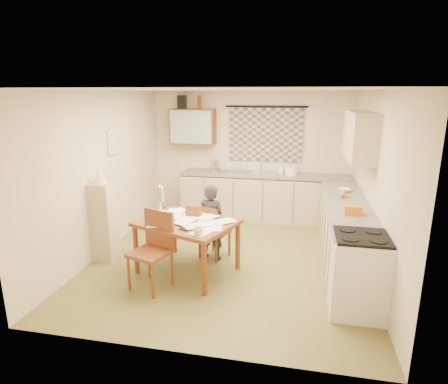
% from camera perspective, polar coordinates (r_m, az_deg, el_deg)
% --- Properties ---
extents(floor, '(4.00, 4.50, 0.02)m').
position_cam_1_polar(floor, '(5.87, 0.87, -9.98)').
color(floor, brown).
rests_on(floor, ground).
extents(ceiling, '(4.00, 4.50, 0.02)m').
position_cam_1_polar(ceiling, '(5.32, 0.98, 15.45)').
color(ceiling, white).
rests_on(ceiling, floor).
extents(wall_back, '(4.00, 0.02, 2.50)m').
position_cam_1_polar(wall_back, '(7.65, 4.05, 5.78)').
color(wall_back, beige).
rests_on(wall_back, floor).
extents(wall_front, '(4.00, 0.02, 2.50)m').
position_cam_1_polar(wall_front, '(3.35, -6.24, -6.30)').
color(wall_front, beige).
rests_on(wall_front, floor).
extents(wall_left, '(0.02, 4.50, 2.50)m').
position_cam_1_polar(wall_left, '(6.15, -17.86, 2.83)').
color(wall_left, beige).
rests_on(wall_left, floor).
extents(wall_right, '(0.02, 4.50, 2.50)m').
position_cam_1_polar(wall_right, '(5.47, 22.10, 1.03)').
color(wall_right, beige).
rests_on(wall_right, floor).
extents(window_blind, '(1.45, 0.03, 1.05)m').
position_cam_1_polar(window_blind, '(7.53, 6.36, 8.64)').
color(window_blind, '#34487C').
rests_on(window_blind, wall_back).
extents(curtain_rod, '(1.60, 0.04, 0.04)m').
position_cam_1_polar(curtain_rod, '(7.47, 6.46, 12.82)').
color(curtain_rod, black).
rests_on(curtain_rod, wall_back).
extents(wall_cabinet, '(0.90, 0.34, 0.70)m').
position_cam_1_polar(wall_cabinet, '(7.64, -4.76, 9.91)').
color(wall_cabinet, '#5B2D0D').
rests_on(wall_cabinet, wall_back).
extents(wall_cabinet_glass, '(0.84, 0.02, 0.64)m').
position_cam_1_polar(wall_cabinet_glass, '(7.48, -5.13, 9.79)').
color(wall_cabinet_glass, '#99B2A5').
rests_on(wall_cabinet_glass, wall_back).
extents(upper_cabinet_right, '(0.34, 1.30, 0.70)m').
position_cam_1_polar(upper_cabinet_right, '(5.88, 20.00, 8.07)').
color(upper_cabinet_right, tan).
rests_on(upper_cabinet_right, wall_right).
extents(framed_print, '(0.04, 0.50, 0.40)m').
position_cam_1_polar(framed_print, '(6.40, -16.13, 7.52)').
color(framed_print, '#F0E0CA').
rests_on(framed_print, wall_left).
extents(print_canvas, '(0.01, 0.42, 0.32)m').
position_cam_1_polar(print_canvas, '(6.39, -15.93, 7.52)').
color(print_canvas, silver).
rests_on(print_canvas, wall_left).
extents(counter_back, '(3.30, 0.62, 0.92)m').
position_cam_1_polar(counter_back, '(7.49, 6.13, -0.74)').
color(counter_back, tan).
rests_on(counter_back, floor).
extents(counter_right, '(0.62, 2.95, 0.92)m').
position_cam_1_polar(counter_right, '(5.76, 18.08, -6.26)').
color(counter_right, tan).
rests_on(counter_right, floor).
extents(stove, '(0.61, 0.61, 0.94)m').
position_cam_1_polar(stove, '(4.59, 19.79, -11.72)').
color(stove, white).
rests_on(stove, floor).
extents(sink, '(0.64, 0.57, 0.10)m').
position_cam_1_polar(sink, '(7.39, 6.00, 2.48)').
color(sink, silver).
rests_on(sink, counter_back).
extents(tap, '(0.04, 0.04, 0.28)m').
position_cam_1_polar(tap, '(7.53, 5.77, 4.12)').
color(tap, silver).
rests_on(tap, counter_back).
extents(dish_rack, '(0.39, 0.35, 0.06)m').
position_cam_1_polar(dish_rack, '(7.44, 1.75, 3.20)').
color(dish_rack, silver).
rests_on(dish_rack, counter_back).
extents(kettle, '(0.20, 0.20, 0.24)m').
position_cam_1_polar(kettle, '(7.51, -1.43, 4.00)').
color(kettle, silver).
rests_on(kettle, counter_back).
extents(mixing_bowl, '(0.31, 0.31, 0.16)m').
position_cam_1_polar(mixing_bowl, '(7.33, 10.22, 3.19)').
color(mixing_bowl, white).
rests_on(mixing_bowl, counter_back).
extents(soap_bottle, '(0.15, 0.15, 0.20)m').
position_cam_1_polar(soap_bottle, '(7.38, 8.70, 3.50)').
color(soap_bottle, white).
rests_on(soap_bottle, counter_back).
extents(bowl, '(0.28, 0.28, 0.05)m').
position_cam_1_polar(bowl, '(6.30, 17.75, 0.29)').
color(bowl, white).
rests_on(bowl, counter_right).
extents(orange_bag, '(0.22, 0.16, 0.12)m').
position_cam_1_polar(orange_bag, '(5.17, 19.07, -2.57)').
color(orange_bag, orange).
rests_on(orange_bag, counter_right).
extents(fruit_orange, '(0.10, 0.10, 0.10)m').
position_cam_1_polar(fruit_orange, '(5.94, 17.64, -0.33)').
color(fruit_orange, orange).
rests_on(fruit_orange, counter_right).
extents(speaker, '(0.18, 0.22, 0.26)m').
position_cam_1_polar(speaker, '(7.68, -6.39, 13.48)').
color(speaker, black).
rests_on(speaker, wall_cabinet).
extents(bottle_green, '(0.09, 0.09, 0.26)m').
position_cam_1_polar(bottle_green, '(7.66, -5.97, 13.49)').
color(bottle_green, '#195926').
rests_on(bottle_green, wall_cabinet).
extents(bottle_brown, '(0.09, 0.09, 0.26)m').
position_cam_1_polar(bottle_brown, '(7.58, -3.75, 13.52)').
color(bottle_brown, '#5B2D0D').
rests_on(bottle_brown, wall_cabinet).
extents(dining_table, '(1.52, 1.34, 0.75)m').
position_cam_1_polar(dining_table, '(5.32, -5.59, -8.20)').
color(dining_table, '#633015').
rests_on(dining_table, floor).
extents(chair_far, '(0.51, 0.51, 0.84)m').
position_cam_1_polar(chair_far, '(5.77, -1.55, -7.50)').
color(chair_far, '#633015').
rests_on(chair_far, floor).
extents(chair_near, '(0.58, 0.58, 1.01)m').
position_cam_1_polar(chair_near, '(4.99, -10.99, -10.89)').
color(chair_near, '#633015').
rests_on(chair_near, floor).
extents(person, '(0.49, 0.38, 1.17)m').
position_cam_1_polar(person, '(5.62, -1.94, -4.61)').
color(person, black).
rests_on(person, floor).
extents(shelf_stand, '(0.32, 0.30, 1.18)m').
position_cam_1_polar(shelf_stand, '(5.88, -17.87, -4.36)').
color(shelf_stand, tan).
rests_on(shelf_stand, floor).
extents(lampshade, '(0.20, 0.20, 0.22)m').
position_cam_1_polar(lampshade, '(5.70, -18.42, 2.32)').
color(lampshade, '#F0E0CA').
rests_on(lampshade, shelf_stand).
extents(letter_rack, '(0.23, 0.14, 0.16)m').
position_cam_1_polar(letter_rack, '(5.36, -4.63, -2.85)').
color(letter_rack, '#633015').
rests_on(letter_rack, dining_table).
extents(mug, '(0.22, 0.22, 0.10)m').
position_cam_1_polar(mug, '(4.67, -3.95, -5.99)').
color(mug, white).
rests_on(mug, dining_table).
extents(magazine, '(0.33, 0.36, 0.02)m').
position_cam_1_polar(magazine, '(5.27, -11.04, -4.19)').
color(magazine, maroon).
rests_on(magazine, dining_table).
extents(book, '(0.30, 0.32, 0.02)m').
position_cam_1_polar(book, '(5.33, -9.75, -3.92)').
color(book, orange).
rests_on(book, dining_table).
extents(orange_box, '(0.14, 0.11, 0.04)m').
position_cam_1_polar(orange_box, '(5.15, -10.41, -4.50)').
color(orange_box, orange).
rests_on(orange_box, dining_table).
extents(eyeglasses, '(0.13, 0.11, 0.02)m').
position_cam_1_polar(eyeglasses, '(4.85, -6.21, -5.71)').
color(eyeglasses, black).
rests_on(eyeglasses, dining_table).
extents(candle_holder, '(0.08, 0.08, 0.18)m').
position_cam_1_polar(candle_holder, '(5.53, -9.77, -2.35)').
color(candle_holder, silver).
rests_on(candle_holder, dining_table).
extents(candle, '(0.03, 0.03, 0.22)m').
position_cam_1_polar(candle, '(5.45, -9.35, -0.38)').
color(candle, white).
rests_on(candle, dining_table).
extents(candle_flame, '(0.02, 0.02, 0.02)m').
position_cam_1_polar(candle_flame, '(5.43, -9.78, 0.86)').
color(candle_flame, '#FFCC66').
rests_on(candle_flame, dining_table).
extents(papers, '(1.27, 1.09, 0.03)m').
position_cam_1_polar(papers, '(5.21, -5.16, -4.16)').
color(papers, white).
rests_on(papers, dining_table).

